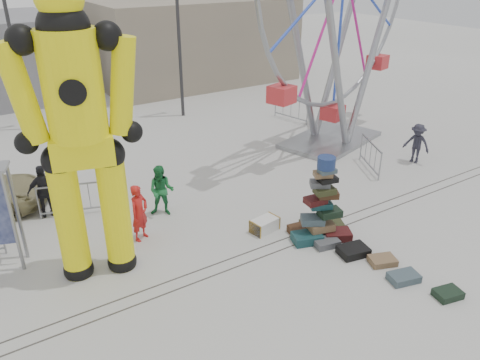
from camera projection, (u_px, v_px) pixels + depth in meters
ground at (298, 260)px, 12.52m from camera, size 90.00×90.00×0.00m
track_line_near at (284, 249)px, 12.97m from camera, size 40.00×0.04×0.01m
track_line_far at (276, 242)px, 13.27m from camera, size 40.00×0.04×0.01m
building_right at (189, 40)px, 30.04m from camera, size 12.00×8.00×5.00m
lamp_post_right at (180, 23)px, 21.96m from camera, size 1.41×0.25×8.00m
lamp_post_left at (12, 30)px, 20.10m from camera, size 1.41×0.25×8.00m
suitcase_tower at (321, 215)px, 13.25m from camera, size 1.95×1.61×2.51m
crash_test_dummy at (79, 128)px, 10.45m from camera, size 2.92×1.28×7.33m
steamer_trunk at (265, 225)px, 13.76m from camera, size 0.89×0.60×0.38m
row_case_0 at (313, 224)px, 13.98m from camera, size 0.77×0.62×0.21m
row_case_1 at (328, 234)px, 13.51m from camera, size 0.77×0.69×0.17m
row_case_2 at (353, 251)px, 12.69m from camera, size 0.89×0.72×0.23m
row_case_3 at (382, 261)px, 12.32m from camera, size 0.81×0.69×0.18m
row_case_4 at (404, 277)px, 11.66m from camera, size 0.84×0.65×0.20m
row_case_5 at (448, 294)px, 11.11m from camera, size 0.72×0.57×0.18m
barricade_dummy_c at (73, 199)px, 14.44m from camera, size 1.93×0.71×1.10m
barricade_wheel_front at (370, 156)px, 17.59m from camera, size 0.99×1.83×1.10m
barricade_wheel_back at (291, 109)px, 22.93m from camera, size 0.55×1.97×1.10m
pedestrian_red at (139, 213)px, 13.10m from camera, size 0.73×0.65×1.68m
pedestrian_green at (162, 191)px, 14.38m from camera, size 1.01×0.97×1.64m
pedestrian_black at (45, 191)px, 14.28m from camera, size 1.03×0.52×1.70m
pedestrian_grey at (417, 143)px, 18.12m from camera, size 0.87×1.14×1.57m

